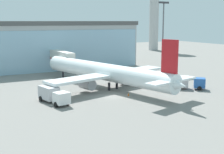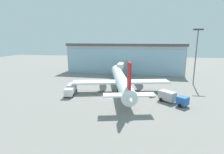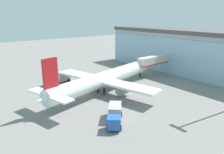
{
  "view_description": "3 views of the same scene",
  "coord_description": "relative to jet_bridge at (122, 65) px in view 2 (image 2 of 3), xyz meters",
  "views": [
    {
      "loc": [
        -27.23,
        -49.14,
        13.76
      ],
      "look_at": [
        3.71,
        6.98,
        2.2
      ],
      "focal_mm": 50.0,
      "sensor_mm": 36.0,
      "label": 1
    },
    {
      "loc": [
        8.96,
        -44.35,
        15.21
      ],
      "look_at": [
        -0.75,
        8.75,
        3.75
      ],
      "focal_mm": 28.0,
      "sensor_mm": 36.0,
      "label": 2
    },
    {
      "loc": [
        43.13,
        -23.51,
        18.18
      ],
      "look_at": [
        2.68,
        8.35,
        3.47
      ],
      "focal_mm": 35.0,
      "sensor_mm": 36.0,
      "label": 3
    }
  ],
  "objects": [
    {
      "name": "apron_light_mast",
      "position": [
        26.4,
        -8.81,
        6.44
      ],
      "size": [
        3.2,
        0.4,
        18.85
      ],
      "color": "#59595E",
      "rests_on": "ground"
    },
    {
      "name": "fuel_truck",
      "position": [
        16.24,
        -29.49,
        -3.27
      ],
      "size": [
        6.91,
        6.5,
        2.65
      ],
      "rotation": [
        0.0,
        0.0,
        5.56
      ],
      "color": "#2659A5",
      "rests_on": "ground"
    },
    {
      "name": "airplane",
      "position": [
        2.44,
        -20.93,
        -1.43
      ],
      "size": [
        28.78,
        39.62,
        10.74
      ],
      "rotation": [
        0.0,
        0.0,
        1.81
      ],
      "color": "white",
      "rests_on": "ground"
    },
    {
      "name": "safety_cone_nose",
      "position": [
        2.89,
        -29.0,
        -4.46
      ],
      "size": [
        0.36,
        0.36,
        0.55
      ],
      "primitive_type": "cone",
      "color": "orange",
      "rests_on": "ground"
    },
    {
      "name": "baggage_cart",
      "position": [
        11.16,
        -24.77,
        -4.24
      ],
      "size": [
        2.96,
        3.2,
        1.5
      ],
      "rotation": [
        0.0,
        0.0,
        5.35
      ],
      "color": "gray",
      "rests_on": "ground"
    },
    {
      "name": "jet_bridge",
      "position": [
        0.0,
        0.0,
        0.0
      ],
      "size": [
        2.64,
        14.38,
        6.12
      ],
      "rotation": [
        0.0,
        0.0,
        1.6
      ],
      "color": "beige",
      "rests_on": "ground"
    },
    {
      "name": "terminal_building",
      "position": [
        0.15,
        10.9,
        2.11
      ],
      "size": [
        54.21,
        13.18,
        13.7
      ],
      "rotation": [
        0.0,
        0.0,
        -0.01
      ],
      "color": "#A8A8A8",
      "rests_on": "ground"
    },
    {
      "name": "safety_cone_wingtip",
      "position": [
        -11.53,
        -23.71,
        -4.46
      ],
      "size": [
        0.36,
        0.36,
        0.55
      ],
      "primitive_type": "cone",
      "color": "orange",
      "rests_on": "ground"
    },
    {
      "name": "ground",
      "position": [
        0.15,
        -27.89,
        -4.74
      ],
      "size": [
        240.0,
        240.0,
        0.0
      ],
      "primitive_type": "plane",
      "color": "gray"
    },
    {
      "name": "catering_truck",
      "position": [
        -11.03,
        -27.14,
        -3.27
      ],
      "size": [
        3.62,
        7.59,
        2.65
      ],
      "rotation": [
        0.0,
        0.0,
        4.9
      ],
      "color": "silver",
      "rests_on": "ground"
    }
  ]
}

